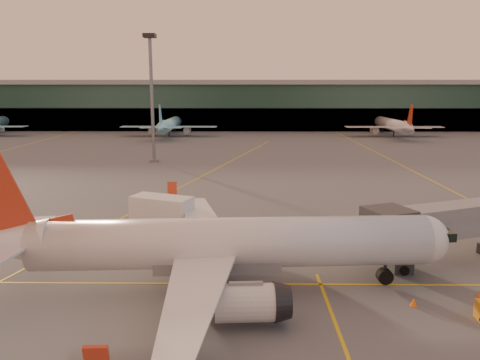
{
  "coord_description": "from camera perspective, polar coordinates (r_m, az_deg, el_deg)",
  "views": [
    {
      "loc": [
        -0.95,
        -29.69,
        15.38
      ],
      "look_at": [
        -1.6,
        22.03,
        5.0
      ],
      "focal_mm": 35.0,
      "sensor_mm": 36.0,
      "label": 1
    }
  ],
  "objects": [
    {
      "name": "ground",
      "position": [
        33.45,
        2.36,
        -16.03
      ],
      "size": [
        600.0,
        600.0,
        0.0
      ],
      "primitive_type": "plane",
      "color": "#4C4F54",
      "rests_on": "ground"
    },
    {
      "name": "taxi_markings",
      "position": [
        76.03,
        -4.1,
        -0.35
      ],
      "size": [
        100.12,
        173.0,
        0.01
      ],
      "color": "gold",
      "rests_on": "ground"
    },
    {
      "name": "terminal",
      "position": [
        171.62,
        1.05,
        9.13
      ],
      "size": [
        400.0,
        20.0,
        17.6
      ],
      "color": "#19382D",
      "rests_on": "ground"
    },
    {
      "name": "mast_west_near",
      "position": [
        97.57,
        -10.73,
        10.85
      ],
      "size": [
        2.4,
        2.4,
        25.6
      ],
      "color": "slate",
      "rests_on": "ground"
    },
    {
      "name": "distant_aircraft_row",
      "position": [
        148.96,
        5.28,
        5.37
      ],
      "size": [
        350.0,
        34.0,
        13.0
      ],
      "color": "#8BDAE9",
      "rests_on": "ground"
    },
    {
      "name": "main_airplane",
      "position": [
        35.65,
        -3.08,
        -7.95
      ],
      "size": [
        36.78,
        33.14,
        11.1
      ],
      "rotation": [
        0.0,
        0.0,
        0.06
      ],
      "color": "silver",
      "rests_on": "ground"
    },
    {
      "name": "catering_truck",
      "position": [
        47.31,
        -9.43,
        -4.4
      ],
      "size": [
        6.57,
        4.64,
        4.69
      ],
      "rotation": [
        0.0,
        0.0,
        -0.38
      ],
      "color": "#B83E1A",
      "rests_on": "ground"
    },
    {
      "name": "cone_fwd",
      "position": [
        36.55,
        20.41,
        -13.78
      ],
      "size": [
        0.49,
        0.49,
        0.62
      ],
      "color": "orange",
      "rests_on": "ground"
    }
  ]
}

